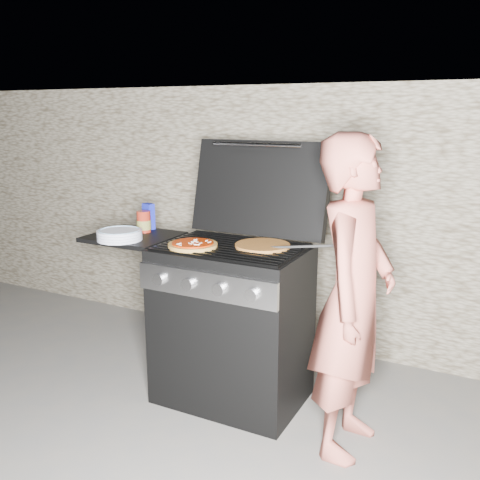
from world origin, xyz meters
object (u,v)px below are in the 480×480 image
at_px(pizza_topped, 193,244).
at_px(person, 353,298).
at_px(gas_grill, 194,317).
at_px(sauce_jar, 144,222).

height_order(pizza_topped, person, person).
bearing_deg(gas_grill, sauce_jar, 167.15).
distance_m(sauce_jar, person, 1.41).
distance_m(gas_grill, sauce_jar, 0.66).
xyz_separation_m(pizza_topped, sauce_jar, (-0.48, 0.21, 0.04)).
height_order(gas_grill, person, person).
bearing_deg(sauce_jar, person, -9.26).
xyz_separation_m(sauce_jar, person, (1.38, -0.22, -0.20)).
xyz_separation_m(gas_grill, person, (0.97, -0.13, 0.31)).
xyz_separation_m(pizza_topped, person, (0.90, -0.02, -0.16)).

